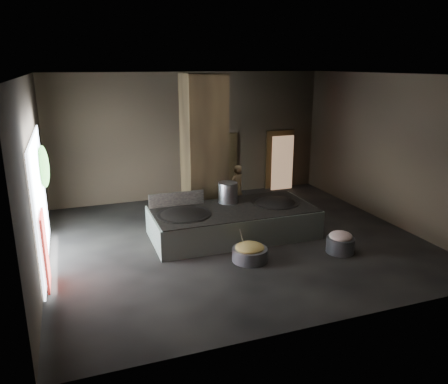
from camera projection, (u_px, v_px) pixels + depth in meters
name	position (u px, v px, depth m)	size (l,w,h in m)	color
floor	(235.00, 241.00, 12.35)	(10.00, 9.00, 0.10)	black
ceiling	(236.00, 72.00, 11.05)	(10.00, 9.00, 0.10)	black
back_wall	(190.00, 136.00, 15.81)	(10.00, 0.10, 4.50)	black
front_wall	(331.00, 214.00, 7.60)	(10.00, 0.10, 4.50)	black
left_wall	(32.00, 177.00, 10.06)	(0.10, 9.00, 4.50)	black
right_wall	(389.00, 149.00, 13.35)	(0.10, 9.00, 4.50)	black
pillar	(204.00, 149.00, 13.32)	(1.20, 1.20, 4.50)	black
hearth_platform	(233.00, 222.00, 12.50)	(4.63, 2.21, 0.80)	#9EAE9D
platform_cap	(233.00, 208.00, 12.38)	(4.53, 2.17, 0.03)	black
wok_left	(184.00, 217.00, 11.88)	(1.46, 1.46, 0.40)	black
wok_left_rim	(184.00, 215.00, 11.86)	(1.49, 1.49, 0.05)	black
wok_right	(275.00, 205.00, 12.88)	(1.36, 1.36, 0.38)	black
wok_right_rim	(275.00, 203.00, 12.86)	(1.39, 1.39, 0.05)	black
stock_pot	(228.00, 193.00, 12.80)	(0.56, 0.56, 0.60)	#9FA1A6
splash_guard	(177.00, 199.00, 12.52)	(1.61, 0.06, 0.40)	black
cook	(237.00, 188.00, 14.55)	(0.57, 0.37, 1.56)	#94754B
veg_basin	(250.00, 254.00, 10.95)	(0.89, 0.89, 0.33)	slate
veg_fill	(250.00, 248.00, 10.90)	(0.73, 0.73, 0.22)	olive
ladle	(242.00, 239.00, 10.93)	(0.03, 0.03, 0.70)	#9FA1A6
meat_basin	(340.00, 245.00, 11.43)	(0.73, 0.73, 0.40)	slate
meat_fill	(341.00, 236.00, 11.36)	(0.60, 0.60, 0.23)	tan
doorway_near	(222.00, 165.00, 16.44)	(1.18, 0.08, 2.38)	black
doorway_near_glow	(220.00, 166.00, 16.44)	(0.79, 0.04, 1.86)	#8C6647
doorway_far	(279.00, 160.00, 17.22)	(1.18, 0.08, 2.38)	black
doorway_far_glow	(282.00, 163.00, 16.96)	(0.90, 0.04, 2.13)	#8C6647
left_opening	(40.00, 201.00, 10.46)	(0.04, 4.20, 3.10)	white
pavilion_sliver	(45.00, 250.00, 9.52)	(0.05, 0.90, 1.70)	maroon
tree_silhouette	(43.00, 167.00, 11.31)	(0.28, 1.10, 1.10)	#194714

